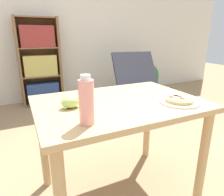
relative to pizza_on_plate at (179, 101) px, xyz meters
The scene contains 9 objects.
ground_plane 0.87m from the pizza_on_plate, 154.07° to the left, with size 14.00×14.00×0.00m, color #9E7F5B.
wall_back 2.90m from the pizza_on_plate, 98.13° to the left, with size 8.00×0.05×2.60m.
dining_table 0.40m from the pizza_on_plate, 149.11° to the left, with size 1.06×0.76×0.73m.
pizza_on_plate is the anchor object (origin of this frame).
grape_bunch 0.68m from the pizza_on_plate, 162.59° to the left, with size 0.12×0.09×0.07m.
drink_bottle 0.64m from the pizza_on_plate, behind, with size 0.07×0.07×0.24m.
lounge_chair_far 1.88m from the pizza_on_plate, 64.60° to the left, with size 0.79×0.86×0.88m.
bookshelf 2.70m from the pizza_on_plate, 101.62° to the left, with size 0.66×0.30×1.43m.
potted_plant_floor 2.67m from the pizza_on_plate, 58.28° to the left, with size 0.41×0.35×0.61m.
Camera 1 is at (-0.50, -1.10, 1.14)m, focal length 32.00 mm.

